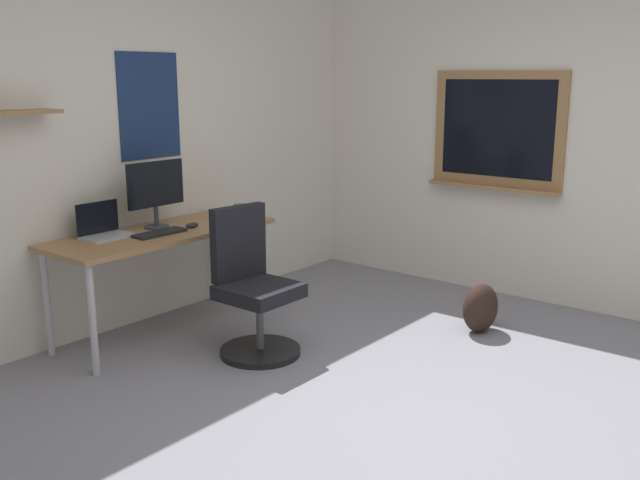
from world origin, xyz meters
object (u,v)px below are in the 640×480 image
object	(u,v)px
backpack	(480,308)
laptop	(103,229)
computer_mouse	(192,225)
keyboard	(160,233)
desk	(163,241)
monitor_primary	(156,190)
coffee_mug	(239,210)
office_chair	(253,292)

from	to	relation	value
backpack	laptop	bearing A→B (deg)	133.20
computer_mouse	keyboard	bearing A→B (deg)	180.00
desk	laptop	distance (m)	0.41
desk	monitor_primary	distance (m)	0.36
monitor_primary	keyboard	xyz separation A→B (m)	(-0.12, -0.18, -0.26)
laptop	coffee_mug	bearing A→B (deg)	-9.29
keyboard	coffee_mug	size ratio (longest dim) A/B	4.02
computer_mouse	coffee_mug	distance (m)	0.51
laptop	desk	bearing A→B (deg)	-22.17
keyboard	desk	bearing A→B (deg)	43.77
desk	coffee_mug	world-z (taller)	coffee_mug
laptop	backpack	distance (m)	2.62
computer_mouse	coffee_mug	size ratio (longest dim) A/B	1.13
keyboard	coffee_mug	distance (m)	0.79
coffee_mug	backpack	world-z (taller)	coffee_mug
coffee_mug	monitor_primary	bearing A→B (deg)	169.24
monitor_primary	keyboard	world-z (taller)	monitor_primary
desk	monitor_primary	world-z (taller)	monitor_primary
laptop	coffee_mug	world-z (taller)	laptop
office_chair	keyboard	world-z (taller)	office_chair
laptop	keyboard	xyz separation A→B (m)	(0.28, -0.22, -0.04)
laptop	keyboard	distance (m)	0.36
coffee_mug	keyboard	bearing A→B (deg)	-176.35
office_chair	laptop	world-z (taller)	laptop
laptop	computer_mouse	xyz separation A→B (m)	(0.56, -0.22, -0.04)
monitor_primary	computer_mouse	distance (m)	0.35
desk	office_chair	bearing A→B (deg)	-81.10
backpack	office_chair	bearing A→B (deg)	142.45
monitor_primary	keyboard	bearing A→B (deg)	-124.39
office_chair	keyboard	distance (m)	0.76
office_chair	desk	bearing A→B (deg)	98.90
desk	coffee_mug	distance (m)	0.71
computer_mouse	backpack	size ratio (longest dim) A/B	0.30
computer_mouse	coffee_mug	xyz separation A→B (m)	(0.50, 0.05, 0.03)
office_chair	monitor_primary	bearing A→B (deg)	95.14
coffee_mug	backpack	distance (m)	1.91
keyboard	laptop	bearing A→B (deg)	141.42
monitor_primary	coffee_mug	xyz separation A→B (m)	(0.66, -0.13, -0.22)
office_chair	coffee_mug	distance (m)	0.99
laptop	keyboard	bearing A→B (deg)	-38.58
backpack	monitor_primary	bearing A→B (deg)	126.58
desk	office_chair	distance (m)	0.79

